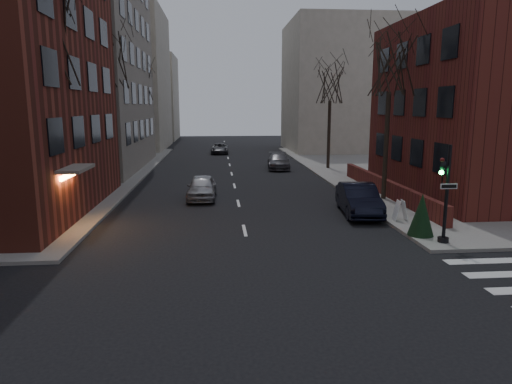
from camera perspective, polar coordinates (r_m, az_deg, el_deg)
building_left_tan at (r=45.93m, az=-26.65°, el=20.09°), size 18.00×18.00×28.00m
building_right_brick at (r=32.55m, az=28.45°, el=9.16°), size 12.00×14.00×11.00m
low_wall_right at (r=29.69m, az=15.91°, el=0.58°), size 0.35×16.00×1.00m
building_distant_la at (r=64.88m, az=-17.65°, el=13.16°), size 14.00×16.00×18.00m
building_distant_ra at (r=60.57m, az=10.89°, el=12.73°), size 14.00×14.00×16.00m
building_distant_lb at (r=81.18m, az=-13.53°, el=11.36°), size 10.00×12.00×14.00m
traffic_signal at (r=19.93m, az=22.53°, el=-0.96°), size 0.76×0.44×4.00m
tree_left_a at (r=23.74m, az=-24.59°, el=16.59°), size 4.18×4.18×10.26m
tree_left_b at (r=35.29m, az=-17.97°, el=15.49°), size 4.40×4.40×10.80m
tree_left_c at (r=48.96m, az=-14.20°, el=13.16°), size 3.96×3.96×9.72m
tree_right_a at (r=28.25m, az=16.45°, el=15.10°), size 3.96×3.96×9.72m
tree_right_b at (r=41.58m, az=9.28°, el=13.23°), size 3.74×3.74×9.18m
streetlamp_near at (r=31.14m, az=-18.03°, el=7.57°), size 0.36×0.36×6.28m
streetlamp_far at (r=50.82m, az=-12.97°, el=8.83°), size 0.36×0.36×6.28m
parked_sedan at (r=24.62m, az=12.72°, el=-0.90°), size 2.19×5.08×1.63m
car_lane_silver at (r=28.28m, az=-6.78°, el=0.59°), size 1.84×4.33×1.46m
car_lane_gray at (r=41.70m, az=2.83°, el=3.86°), size 2.36×4.95×1.39m
car_lane_far at (r=55.50m, az=-4.58°, el=5.46°), size 2.15×4.50×1.24m
sandwich_board at (r=23.36m, az=17.59°, el=-2.17°), size 0.50×0.66×1.01m
evergreen_shrub at (r=20.85m, az=19.99°, el=-2.67°), size 1.38×1.38×1.83m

